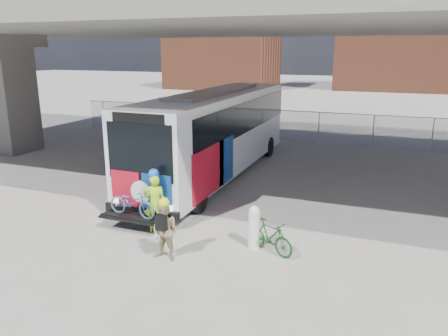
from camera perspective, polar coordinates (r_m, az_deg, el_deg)
The scene contains 9 objects.
ground at distance 15.15m, azimuth 0.71°, elevation -5.28°, with size 160.00×160.00×0.00m, color #9E9991.
bus at distance 18.63m, azimuth -1.02°, elevation 5.35°, with size 2.67×12.93×3.69m.
overpass at distance 18.03m, azimuth 5.55°, elevation 19.10°, with size 40.00×16.00×7.95m.
chainlink_fence at distance 26.06m, azimuth 10.16°, elevation 6.44°, with size 30.00×0.06×30.00m.
brick_buildings at distance 61.62m, azimuth 18.52°, elevation 14.61°, with size 54.00×22.00×12.00m.
bollard at distance 12.06m, azimuth 3.96°, elevation -7.51°, with size 0.32×0.32×1.23m.
cyclist_hivis at distance 13.14m, azimuth -9.02°, elevation -4.37°, with size 0.78×0.69×1.96m.
cyclist_tan at distance 11.41m, azimuth -7.71°, elevation -8.14°, with size 0.79×0.64×1.72m.
bike_parked at distance 11.90m, azimuth 6.01°, elevation -8.90°, with size 0.43×1.53×0.92m, color #16441B.
Camera 1 is at (5.00, -13.28, 5.32)m, focal length 35.00 mm.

